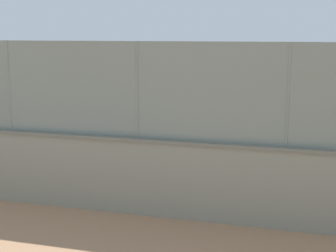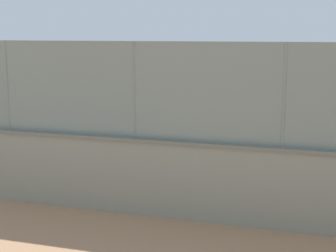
% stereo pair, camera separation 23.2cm
% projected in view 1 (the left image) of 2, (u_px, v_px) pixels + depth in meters
% --- Properties ---
extents(ground_plane, '(260.00, 260.00, 0.00)m').
position_uv_depth(ground_plane, '(184.00, 117.00, 24.64)').
color(ground_plane, tan).
extents(perimeter_wall, '(26.30, 0.74, 1.75)m').
position_uv_depth(perimeter_wall, '(14.00, 165.00, 12.36)').
color(perimeter_wall, gray).
rests_on(perimeter_wall, ground_plane).
extents(fence_panel_on_wall, '(25.84, 0.38, 2.12)m').
position_uv_depth(fence_panel_on_wall, '(9.00, 86.00, 12.01)').
color(fence_panel_on_wall, gray).
rests_on(fence_panel_on_wall, perimeter_wall).
extents(player_baseline_waiting, '(1.17, 0.70, 1.50)m').
position_uv_depth(player_baseline_waiting, '(200.00, 139.00, 15.34)').
color(player_baseline_waiting, '#B2B2B2').
rests_on(player_baseline_waiting, ground_plane).
extents(player_crossing_court, '(0.76, 1.08, 1.66)m').
position_uv_depth(player_crossing_court, '(230.00, 101.00, 23.15)').
color(player_crossing_court, '#591919').
rests_on(player_crossing_court, ground_plane).
extents(sports_ball, '(0.19, 0.19, 0.19)m').
position_uv_depth(sports_ball, '(204.00, 136.00, 14.75)').
color(sports_ball, '#3399D8').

